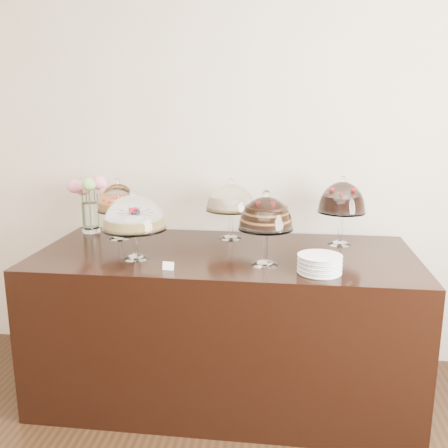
# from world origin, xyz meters

# --- Properties ---
(wall_back) EXTENTS (5.00, 0.04, 3.00)m
(wall_back) POSITION_xyz_m (0.00, 3.00, 1.50)
(wall_back) COLOR #BEAF99
(wall_back) RESTS_ON ground
(display_counter) EXTENTS (2.20, 1.00, 0.90)m
(display_counter) POSITION_xyz_m (0.08, 2.45, 0.45)
(display_counter) COLOR black
(display_counter) RESTS_ON ground
(cake_stand_sugar_sponge) EXTENTS (0.36, 0.36, 0.40)m
(cake_stand_sugar_sponge) POSITION_xyz_m (-0.40, 2.26, 1.15)
(cake_stand_sugar_sponge) COLOR white
(cake_stand_sugar_sponge) RESTS_ON display_counter
(cake_stand_choco_layer) EXTENTS (0.30, 0.30, 0.41)m
(cake_stand_choco_layer) POSITION_xyz_m (0.33, 2.24, 1.17)
(cake_stand_choco_layer) COLOR white
(cake_stand_choco_layer) RESTS_ON display_counter
(cake_stand_cheesecake) EXTENTS (0.32, 0.32, 0.39)m
(cake_stand_cheesecake) POSITION_xyz_m (0.08, 2.76, 1.16)
(cake_stand_cheesecake) COLOR white
(cake_stand_cheesecake) RESTS_ON display_counter
(cake_stand_dark_choco) EXTENTS (0.29, 0.29, 0.43)m
(cake_stand_dark_choco) POSITION_xyz_m (0.77, 2.71, 1.18)
(cake_stand_dark_choco) COLOR white
(cake_stand_dark_choco) RESTS_ON display_counter
(cake_stand_fruit_tart) EXTENTS (0.27, 0.27, 0.39)m
(cake_stand_fruit_tart) POSITION_xyz_m (-0.63, 2.67, 1.15)
(cake_stand_fruit_tart) COLOR white
(cake_stand_fruit_tart) RESTS_ON display_counter
(flower_vase) EXTENTS (0.28, 0.31, 0.39)m
(flower_vase) POSITION_xyz_m (-0.88, 2.81, 1.13)
(flower_vase) COLOR white
(flower_vase) RESTS_ON display_counter
(plate_stack) EXTENTS (0.22, 0.22, 0.09)m
(plate_stack) POSITION_xyz_m (0.61, 2.13, 0.95)
(plate_stack) COLOR white
(plate_stack) RESTS_ON display_counter
(price_card_left) EXTENTS (0.06, 0.02, 0.04)m
(price_card_left) POSITION_xyz_m (-0.17, 2.08, 0.92)
(price_card_left) COLOR white
(price_card_left) RESTS_ON display_counter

